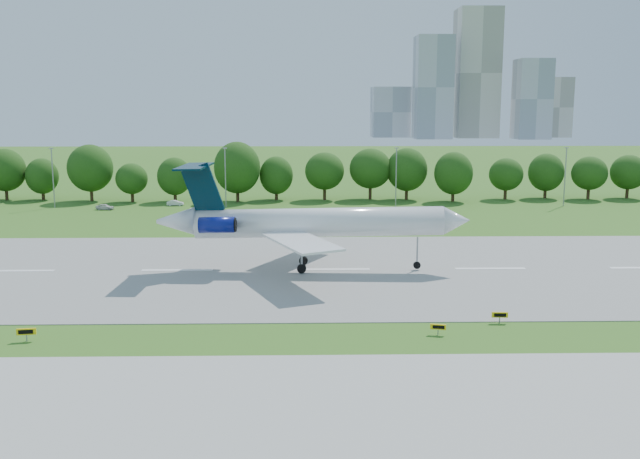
{
  "coord_description": "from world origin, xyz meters",
  "views": [
    {
      "loc": [
        -3.73,
        -63.49,
        20.8
      ],
      "look_at": [
        -2.0,
        18.0,
        6.48
      ],
      "focal_mm": 40.0,
      "sensor_mm": 36.0,
      "label": 1
    }
  ],
  "objects_px": {
    "airliner": "(303,221)",
    "service_vehicle_b": "(105,207)",
    "taxi_sign_left": "(26,332)",
    "service_vehicle_a": "(175,203)"
  },
  "relations": [
    {
      "from": "airliner",
      "to": "service_vehicle_b",
      "type": "height_order",
      "value": "airliner"
    },
    {
      "from": "airliner",
      "to": "service_vehicle_b",
      "type": "bearing_deg",
      "value": 129.38
    },
    {
      "from": "service_vehicle_a",
      "to": "service_vehicle_b",
      "type": "xyz_separation_m",
      "value": [
        -13.04,
        -5.67,
        0.04
      ]
    },
    {
      "from": "airliner",
      "to": "service_vehicle_a",
      "type": "distance_m",
      "value": 65.27
    },
    {
      "from": "airliner",
      "to": "service_vehicle_a",
      "type": "relative_size",
      "value": 11.55
    },
    {
      "from": "airliner",
      "to": "taxi_sign_left",
      "type": "bearing_deg",
      "value": -129.38
    },
    {
      "from": "service_vehicle_b",
      "to": "service_vehicle_a",
      "type": "bearing_deg",
      "value": -60.26
    },
    {
      "from": "taxi_sign_left",
      "to": "service_vehicle_a",
      "type": "bearing_deg",
      "value": 83.42
    },
    {
      "from": "airliner",
      "to": "service_vehicle_b",
      "type": "xyz_separation_m",
      "value": [
        -39.9,
        53.55,
        -5.67
      ]
    },
    {
      "from": "airliner",
      "to": "taxi_sign_left",
      "type": "distance_m",
      "value": 37.13
    }
  ]
}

